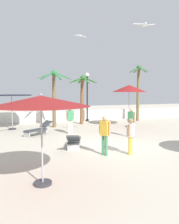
% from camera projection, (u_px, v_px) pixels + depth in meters
% --- Properties ---
extents(ground_plane, '(56.00, 56.00, 0.00)m').
position_uv_depth(ground_plane, '(111.00, 147.00, 10.67)').
color(ground_plane, beige).
extents(boundary_wall, '(25.20, 0.30, 0.95)m').
position_uv_depth(boundary_wall, '(67.00, 116.00, 19.68)').
color(boundary_wall, silver).
rests_on(boundary_wall, ground_plane).
extents(patio_umbrella_0, '(2.73, 2.73, 2.59)m').
position_uv_depth(patio_umbrella_0, '(11.00, 97.00, 15.20)').
color(patio_umbrella_0, '#333338').
rests_on(patio_umbrella_0, ground_plane).
extents(patio_umbrella_1, '(2.81, 2.81, 2.66)m').
position_uv_depth(patio_umbrella_1, '(41.00, 102.00, 6.17)').
color(patio_umbrella_1, '#333338').
rests_on(patio_umbrella_1, ground_plane).
extents(patio_umbrella_3, '(2.57, 2.57, 3.20)m').
position_uv_depth(patio_umbrella_3, '(129.00, 89.00, 16.30)').
color(patio_umbrella_3, '#333338').
rests_on(patio_umbrella_3, ground_plane).
extents(palm_tree_0, '(1.95, 1.95, 5.00)m').
position_uv_depth(palm_tree_0, '(138.00, 86.00, 19.63)').
color(palm_tree_0, brown).
rests_on(palm_tree_0, ground_plane).
extents(palm_tree_1, '(2.65, 2.64, 4.24)m').
position_uv_depth(palm_tree_1, '(54.00, 90.00, 16.14)').
color(palm_tree_1, brown).
rests_on(palm_tree_1, ground_plane).
extents(palm_tree_2, '(2.52, 2.53, 3.99)m').
position_uv_depth(palm_tree_2, '(82.00, 92.00, 17.73)').
color(palm_tree_2, brown).
rests_on(palm_tree_2, ground_plane).
extents(lamp_post_0, '(0.35, 0.35, 4.30)m').
position_uv_depth(lamp_post_0, '(87.00, 92.00, 19.40)').
color(lamp_post_0, black).
rests_on(lamp_post_0, ground_plane).
extents(lounge_chair_0, '(1.11, 1.94, 0.83)m').
position_uv_depth(lounge_chair_0, '(74.00, 140.00, 10.33)').
color(lounge_chair_0, '#B7B7BC').
rests_on(lounge_chair_0, ground_plane).
extents(lounge_chair_1, '(1.84, 1.51, 0.83)m').
position_uv_depth(lounge_chair_1, '(38.00, 129.00, 13.41)').
color(lounge_chair_1, '#B7B7BC').
rests_on(lounge_chair_1, ground_plane).
extents(guest_0, '(0.37, 0.52, 1.75)m').
position_uv_depth(guest_0, '(131.00, 119.00, 12.79)').
color(guest_0, '#26262D').
rests_on(guest_0, ground_plane).
extents(guest_1, '(0.56, 0.29, 1.71)m').
position_uv_depth(guest_1, '(70.00, 118.00, 13.79)').
color(guest_1, silver).
rests_on(guest_1, ground_plane).
extents(guest_2, '(0.44, 0.42, 1.56)m').
position_uv_depth(guest_2, '(131.00, 133.00, 9.34)').
color(guest_2, gold).
rests_on(guest_2, ground_plane).
extents(guest_3, '(0.40, 0.47, 1.70)m').
position_uv_depth(guest_3, '(105.00, 131.00, 9.20)').
color(guest_3, '#3F8C59').
rests_on(guest_3, ground_plane).
extents(seagull_0, '(1.19, 0.38, 0.15)m').
position_uv_depth(seagull_0, '(144.00, 25.00, 10.41)').
color(seagull_0, white).
extents(seagull_1, '(1.00, 0.53, 0.16)m').
position_uv_depth(seagull_1, '(80.00, 36.00, 14.24)').
color(seagull_1, white).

